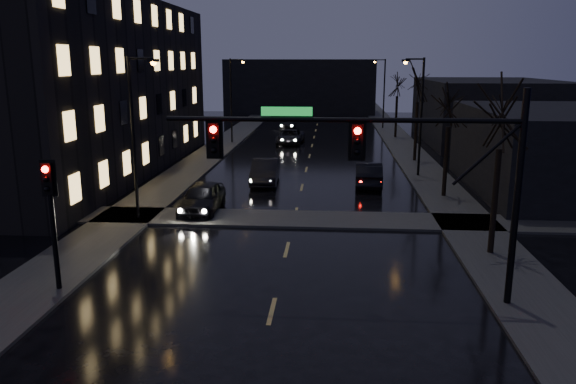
% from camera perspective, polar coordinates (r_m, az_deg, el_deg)
% --- Properties ---
extents(sidewalk_left, '(3.00, 140.00, 0.12)m').
position_cam_1_polar(sidewalk_left, '(45.32, -8.77, 3.21)').
color(sidewalk_left, '#2D2D2B').
rests_on(sidewalk_left, ground).
extents(sidewalk_right, '(3.00, 140.00, 0.12)m').
position_cam_1_polar(sidewalk_right, '(44.64, 13.02, 2.88)').
color(sidewalk_right, '#2D2D2B').
rests_on(sidewalk_right, ground).
extents(sidewalk_cross, '(40.00, 3.00, 0.12)m').
position_cam_1_polar(sidewalk_cross, '(28.10, 0.60, -2.77)').
color(sidewalk_cross, '#2D2D2B').
rests_on(sidewalk_cross, ground).
extents(apartment_block, '(12.00, 30.00, 12.00)m').
position_cam_1_polar(apartment_block, '(42.62, -21.32, 9.90)').
color(apartment_block, black).
rests_on(apartment_block, ground).
extents(commercial_right_near, '(10.00, 14.00, 5.00)m').
position_cam_1_polar(commercial_right_near, '(37.45, 25.91, 3.75)').
color(commercial_right_near, black).
rests_on(commercial_right_near, ground).
extents(commercial_right_far, '(12.00, 18.00, 6.00)m').
position_cam_1_polar(commercial_right_far, '(58.66, 19.63, 7.75)').
color(commercial_right_far, black).
rests_on(commercial_right_far, ground).
extents(far_block, '(22.00, 10.00, 8.00)m').
position_cam_1_polar(far_block, '(86.67, 1.28, 10.67)').
color(far_block, black).
rests_on(far_block, ground).
extents(signal_mast, '(11.11, 0.41, 7.00)m').
position_cam_1_polar(signal_mast, '(17.81, 11.01, 3.53)').
color(signal_mast, black).
rests_on(signal_mast, ground).
extents(signal_pole_left, '(0.35, 0.41, 4.53)m').
position_cam_1_polar(signal_pole_left, '(20.34, -22.92, -1.44)').
color(signal_pole_left, black).
rests_on(signal_pole_left, ground).
extents(tree_near, '(3.52, 3.52, 8.08)m').
position_cam_1_polar(tree_near, '(23.46, 21.02, 8.50)').
color(tree_near, black).
rests_on(tree_near, ground).
extents(tree_mid_a, '(3.30, 3.30, 7.58)m').
position_cam_1_polar(tree_mid_a, '(33.18, 16.13, 9.30)').
color(tree_mid_a, black).
rests_on(tree_mid_a, ground).
extents(tree_mid_b, '(3.74, 3.74, 8.59)m').
position_cam_1_polar(tree_mid_b, '(44.96, 13.14, 11.35)').
color(tree_mid_b, black).
rests_on(tree_mid_b, ground).
extents(tree_far, '(3.43, 3.43, 7.88)m').
position_cam_1_polar(tree_far, '(58.85, 11.10, 11.26)').
color(tree_far, black).
rests_on(tree_far, ground).
extents(streetlight_l_near, '(1.53, 0.28, 8.00)m').
position_cam_1_polar(streetlight_l_near, '(28.23, -15.10, 6.62)').
color(streetlight_l_near, black).
rests_on(streetlight_l_near, ground).
extents(streetlight_l_far, '(1.53, 0.28, 8.00)m').
position_cam_1_polar(streetlight_l_far, '(54.35, -5.59, 9.94)').
color(streetlight_l_far, black).
rests_on(streetlight_l_far, ground).
extents(streetlight_r_mid, '(1.53, 0.28, 8.00)m').
position_cam_1_polar(streetlight_r_mid, '(39.00, 13.10, 8.42)').
color(streetlight_r_mid, black).
rests_on(streetlight_r_mid, ground).
extents(streetlight_r_far, '(1.53, 0.28, 8.00)m').
position_cam_1_polar(streetlight_r_far, '(66.77, 9.56, 10.42)').
color(streetlight_r_far, black).
rests_on(streetlight_r_far, ground).
extents(oncoming_car_a, '(1.95, 4.65, 1.57)m').
position_cam_1_polar(oncoming_car_a, '(29.76, -8.71, -0.57)').
color(oncoming_car_a, black).
rests_on(oncoming_car_a, ground).
extents(oncoming_car_b, '(1.85, 4.81, 1.57)m').
position_cam_1_polar(oncoming_car_b, '(36.39, -2.35, 2.08)').
color(oncoming_car_b, black).
rests_on(oncoming_car_b, ground).
extents(oncoming_car_c, '(2.65, 5.12, 1.38)m').
position_cam_1_polar(oncoming_car_c, '(54.04, 0.23, 5.64)').
color(oncoming_car_c, black).
rests_on(oncoming_car_c, ground).
extents(oncoming_car_d, '(2.17, 4.82, 1.37)m').
position_cam_1_polar(oncoming_car_d, '(65.98, -0.00, 7.00)').
color(oncoming_car_d, black).
rests_on(oncoming_car_d, ground).
extents(lead_car, '(1.84, 4.76, 1.55)m').
position_cam_1_polar(lead_car, '(36.02, 8.19, 1.83)').
color(lead_car, black).
rests_on(lead_car, ground).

